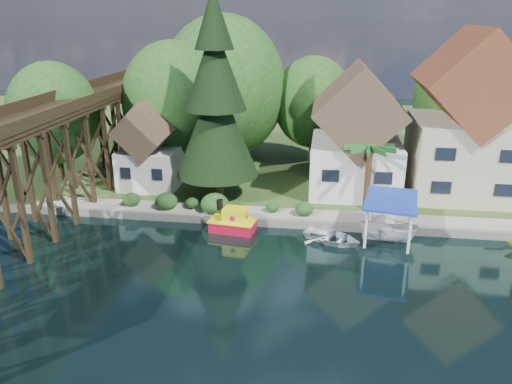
% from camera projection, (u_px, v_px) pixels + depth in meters
% --- Properties ---
extents(ground, '(140.00, 140.00, 0.00)m').
position_uv_depth(ground, '(247.00, 278.00, 30.62)').
color(ground, black).
rests_on(ground, ground).
extents(bank, '(140.00, 52.00, 0.50)m').
position_uv_depth(bank, '(290.00, 141.00, 62.18)').
color(bank, '#314F1F').
rests_on(bank, ground).
extents(seawall, '(60.00, 0.40, 0.62)m').
position_uv_depth(seawall, '(316.00, 225.00, 37.44)').
color(seawall, slate).
rests_on(seawall, ground).
extents(promenade, '(50.00, 2.60, 0.06)m').
position_uv_depth(promenade, '(343.00, 217.00, 38.31)').
color(promenade, gray).
rests_on(promenade, bank).
extents(trestle_bridge, '(4.12, 44.18, 9.30)m').
position_uv_depth(trestle_bridge, '(38.00, 161.00, 35.71)').
color(trestle_bridge, black).
rests_on(trestle_bridge, ground).
extents(house_left, '(7.64, 8.64, 11.02)m').
position_uv_depth(house_left, '(356.00, 139.00, 42.84)').
color(house_left, white).
rests_on(house_left, bank).
extents(house_center, '(8.65, 9.18, 13.89)m').
position_uv_depth(house_center, '(466.00, 126.00, 41.69)').
color(house_center, '#BEB594').
rests_on(house_center, bank).
extents(shed, '(5.09, 5.40, 7.85)m').
position_uv_depth(shed, '(150.00, 150.00, 44.26)').
color(shed, white).
rests_on(shed, bank).
extents(bg_trees, '(49.90, 13.30, 10.57)m').
position_uv_depth(bg_trees, '(292.00, 102.00, 47.78)').
color(bg_trees, '#382314').
rests_on(bg_trees, bank).
extents(shrubs, '(15.76, 2.47, 1.70)m').
position_uv_depth(shrubs, '(208.00, 202.00, 39.42)').
color(shrubs, '#184017').
rests_on(shrubs, bank).
extents(conifer, '(6.83, 6.83, 16.81)m').
position_uv_depth(conifer, '(216.00, 102.00, 39.84)').
color(conifer, '#382314').
rests_on(conifer, bank).
extents(palm_tree, '(5.01, 5.01, 5.56)m').
position_uv_depth(palm_tree, '(370.00, 150.00, 38.58)').
color(palm_tree, '#382314').
rests_on(palm_tree, bank).
extents(tugboat, '(3.58, 2.28, 2.44)m').
position_uv_depth(tugboat, '(233.00, 222.00, 36.96)').
color(tugboat, '#AF0B26').
rests_on(tugboat, ground).
extents(boat_white_a, '(5.09, 4.50, 0.87)m').
position_uv_depth(boat_white_a, '(332.00, 236.00, 35.34)').
color(boat_white_a, white).
rests_on(boat_white_a, ground).
extents(boat_canopy, '(4.26, 5.53, 3.24)m').
position_uv_depth(boat_canopy, '(389.00, 223.00, 35.07)').
color(boat_canopy, silver).
rests_on(boat_canopy, ground).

